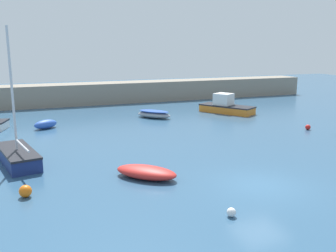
{
  "coord_description": "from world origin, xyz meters",
  "views": [
    {
      "loc": [
        -10.4,
        -14.2,
        6.54
      ],
      "look_at": [
        -0.73,
        10.31,
        0.97
      ],
      "focal_mm": 40.0,
      "sensor_mm": 36.0,
      "label": 1
    }
  ],
  "objects_px": {
    "rowboat_with_red_cover": "(154,114)",
    "mooring_buoy_white": "(231,212)",
    "open_tender_yellow": "(146,172)",
    "motorboat_grey_hull": "(226,106)",
    "mooring_buoy_orange": "(25,191)",
    "fishing_dinghy_green": "(46,124)",
    "sailboat_tall_mast": "(18,155)",
    "mooring_buoy_red": "(308,127)"
  },
  "relations": [
    {
      "from": "rowboat_with_red_cover",
      "to": "mooring_buoy_orange",
      "type": "distance_m",
      "value": 19.68
    },
    {
      "from": "fishing_dinghy_green",
      "to": "sailboat_tall_mast",
      "type": "xyz_separation_m",
      "value": [
        -2.12,
        -9.36,
        0.15
      ]
    },
    {
      "from": "rowboat_with_red_cover",
      "to": "mooring_buoy_white",
      "type": "xyz_separation_m",
      "value": [
        -4.15,
        -20.93,
        -0.19
      ]
    },
    {
      "from": "sailboat_tall_mast",
      "to": "mooring_buoy_orange",
      "type": "bearing_deg",
      "value": 171.69
    },
    {
      "from": "open_tender_yellow",
      "to": "rowboat_with_red_cover",
      "type": "bearing_deg",
      "value": -65.35
    },
    {
      "from": "motorboat_grey_hull",
      "to": "mooring_buoy_orange",
      "type": "height_order",
      "value": "motorboat_grey_hull"
    },
    {
      "from": "open_tender_yellow",
      "to": "sailboat_tall_mast",
      "type": "distance_m",
      "value": 7.81
    },
    {
      "from": "fishing_dinghy_green",
      "to": "motorboat_grey_hull",
      "type": "xyz_separation_m",
      "value": [
        17.56,
        1.21,
        0.29
      ]
    },
    {
      "from": "mooring_buoy_red",
      "to": "mooring_buoy_white",
      "type": "distance_m",
      "value": 18.09
    },
    {
      "from": "motorboat_grey_hull",
      "to": "mooring_buoy_red",
      "type": "distance_m",
      "value": 9.7
    },
    {
      "from": "open_tender_yellow",
      "to": "mooring_buoy_red",
      "type": "height_order",
      "value": "open_tender_yellow"
    },
    {
      "from": "motorboat_grey_hull",
      "to": "mooring_buoy_orange",
      "type": "bearing_deg",
      "value": -81.17
    },
    {
      "from": "open_tender_yellow",
      "to": "sailboat_tall_mast",
      "type": "xyz_separation_m",
      "value": [
        -6.07,
        4.92,
        0.2
      ]
    },
    {
      "from": "rowboat_with_red_cover",
      "to": "motorboat_grey_hull",
      "type": "bearing_deg",
      "value": 49.08
    },
    {
      "from": "sailboat_tall_mast",
      "to": "mooring_buoy_red",
      "type": "xyz_separation_m",
      "value": [
        21.78,
        1.11,
        -0.3
      ]
    },
    {
      "from": "rowboat_with_red_cover",
      "to": "sailboat_tall_mast",
      "type": "xyz_separation_m",
      "value": [
        -11.94,
        -10.57,
        0.14
      ]
    },
    {
      "from": "fishing_dinghy_green",
      "to": "mooring_buoy_red",
      "type": "height_order",
      "value": "fishing_dinghy_green"
    },
    {
      "from": "sailboat_tall_mast",
      "to": "mooring_buoy_white",
      "type": "xyz_separation_m",
      "value": [
        7.79,
        -10.37,
        -0.33
      ]
    },
    {
      "from": "motorboat_grey_hull",
      "to": "rowboat_with_red_cover",
      "type": "bearing_deg",
      "value": -120.47
    },
    {
      "from": "fishing_dinghy_green",
      "to": "rowboat_with_red_cover",
      "type": "xyz_separation_m",
      "value": [
        9.82,
        1.21,
        0.01
      ]
    },
    {
      "from": "sailboat_tall_mast",
      "to": "mooring_buoy_white",
      "type": "height_order",
      "value": "sailboat_tall_mast"
    },
    {
      "from": "mooring_buoy_red",
      "to": "fishing_dinghy_green",
      "type": "bearing_deg",
      "value": 157.22
    },
    {
      "from": "fishing_dinghy_green",
      "to": "motorboat_grey_hull",
      "type": "relative_size",
      "value": 0.38
    },
    {
      "from": "fishing_dinghy_green",
      "to": "mooring_buoy_orange",
      "type": "relative_size",
      "value": 3.94
    },
    {
      "from": "fishing_dinghy_green",
      "to": "open_tender_yellow",
      "type": "xyz_separation_m",
      "value": [
        3.94,
        -14.28,
        -0.05
      ]
    },
    {
      "from": "motorboat_grey_hull",
      "to": "mooring_buoy_orange",
      "type": "xyz_separation_m",
      "value": [
        -19.39,
        -15.88,
        -0.37
      ]
    },
    {
      "from": "open_tender_yellow",
      "to": "motorboat_grey_hull",
      "type": "relative_size",
      "value": 0.58
    },
    {
      "from": "rowboat_with_red_cover",
      "to": "motorboat_grey_hull",
      "type": "relative_size",
      "value": 0.6
    },
    {
      "from": "mooring_buoy_white",
      "to": "rowboat_with_red_cover",
      "type": "bearing_deg",
      "value": 78.78
    },
    {
      "from": "mooring_buoy_orange",
      "to": "rowboat_with_red_cover",
      "type": "bearing_deg",
      "value": 53.75
    },
    {
      "from": "sailboat_tall_mast",
      "to": "mooring_buoy_orange",
      "type": "xyz_separation_m",
      "value": [
        0.3,
        -5.31,
        -0.23
      ]
    },
    {
      "from": "fishing_dinghy_green",
      "to": "mooring_buoy_white",
      "type": "relative_size",
      "value": 5.97
    },
    {
      "from": "sailboat_tall_mast",
      "to": "fishing_dinghy_green",
      "type": "bearing_deg",
      "value": -24.34
    },
    {
      "from": "fishing_dinghy_green",
      "to": "mooring_buoy_orange",
      "type": "bearing_deg",
      "value": -125.5
    },
    {
      "from": "rowboat_with_red_cover",
      "to": "mooring_buoy_white",
      "type": "relative_size",
      "value": 9.42
    },
    {
      "from": "rowboat_with_red_cover",
      "to": "open_tender_yellow",
      "type": "relative_size",
      "value": 1.03
    },
    {
      "from": "mooring_buoy_white",
      "to": "mooring_buoy_orange",
      "type": "height_order",
      "value": "mooring_buoy_orange"
    },
    {
      "from": "mooring_buoy_white",
      "to": "mooring_buoy_orange",
      "type": "relative_size",
      "value": 0.66
    },
    {
      "from": "fishing_dinghy_green",
      "to": "mooring_buoy_orange",
      "type": "xyz_separation_m",
      "value": [
        -1.82,
        -14.67,
        -0.08
      ]
    },
    {
      "from": "rowboat_with_red_cover",
      "to": "mooring_buoy_red",
      "type": "bearing_deg",
      "value": 5.19
    },
    {
      "from": "sailboat_tall_mast",
      "to": "mooring_buoy_orange",
      "type": "distance_m",
      "value": 5.32
    },
    {
      "from": "mooring_buoy_red",
      "to": "mooring_buoy_orange",
      "type": "height_order",
      "value": "mooring_buoy_orange"
    }
  ]
}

